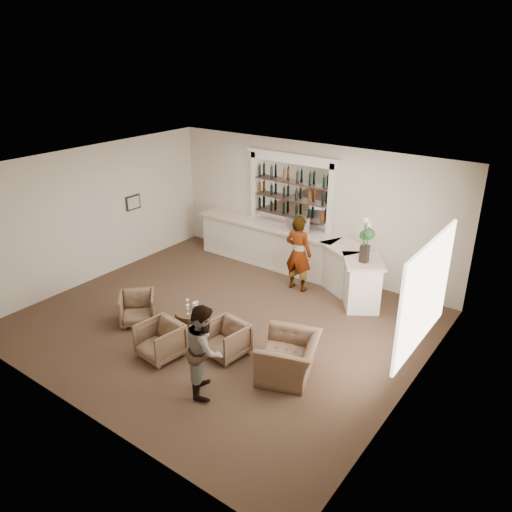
{
  "coord_description": "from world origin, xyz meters",
  "views": [
    {
      "loc": [
        6.01,
        -7.03,
        5.48
      ],
      "look_at": [
        0.23,
        0.9,
        1.29
      ],
      "focal_mm": 35.0,
      "sensor_mm": 36.0,
      "label": 1
    }
  ],
  "objects_px": {
    "guest": "(205,349)",
    "bar_counter": "(292,252)",
    "armchair_left": "(138,308)",
    "armchair_center": "(160,340)",
    "armchair_right": "(226,339)",
    "espresso_machine": "(297,225)",
    "armchair_far": "(289,357)",
    "flower_vase": "(366,237)",
    "sommelier": "(298,253)",
    "cocktail_table": "(192,322)"
  },
  "relations": [
    {
      "from": "cocktail_table",
      "to": "flower_vase",
      "type": "distance_m",
      "value": 4.05
    },
    {
      "from": "cocktail_table",
      "to": "armchair_center",
      "type": "xyz_separation_m",
      "value": [
        0.11,
        -0.98,
        0.1
      ]
    },
    {
      "from": "armchair_center",
      "to": "flower_vase",
      "type": "height_order",
      "value": "flower_vase"
    },
    {
      "from": "sommelier",
      "to": "armchair_right",
      "type": "relative_size",
      "value": 2.51
    },
    {
      "from": "sommelier",
      "to": "armchair_center",
      "type": "xyz_separation_m",
      "value": [
        -0.59,
        -3.94,
        -0.58
      ]
    },
    {
      "from": "guest",
      "to": "espresso_machine",
      "type": "distance_m",
      "value": 5.05
    },
    {
      "from": "sommelier",
      "to": "guest",
      "type": "distance_m",
      "value": 4.25
    },
    {
      "from": "armchair_left",
      "to": "sommelier",
      "type": "bearing_deg",
      "value": 14.73
    },
    {
      "from": "espresso_machine",
      "to": "armchair_right",
      "type": "bearing_deg",
      "value": -58.18
    },
    {
      "from": "sommelier",
      "to": "armchair_left",
      "type": "xyz_separation_m",
      "value": [
        -1.91,
        -3.33,
        -0.59
      ]
    },
    {
      "from": "armchair_right",
      "to": "flower_vase",
      "type": "xyz_separation_m",
      "value": [
        1.27,
        3.18,
        1.37
      ]
    },
    {
      "from": "armchair_far",
      "to": "flower_vase",
      "type": "distance_m",
      "value": 3.29
    },
    {
      "from": "guest",
      "to": "bar_counter",
      "type": "bearing_deg",
      "value": -21.93
    },
    {
      "from": "armchair_center",
      "to": "armchair_far",
      "type": "bearing_deg",
      "value": 30.01
    },
    {
      "from": "bar_counter",
      "to": "sommelier",
      "type": "height_order",
      "value": "sommelier"
    },
    {
      "from": "flower_vase",
      "to": "cocktail_table",
      "type": "bearing_deg",
      "value": -128.29
    },
    {
      "from": "guest",
      "to": "armchair_center",
      "type": "height_order",
      "value": "guest"
    },
    {
      "from": "armchair_left",
      "to": "espresso_machine",
      "type": "relative_size",
      "value": 1.6
    },
    {
      "from": "armchair_center",
      "to": "flower_vase",
      "type": "relative_size",
      "value": 0.76
    },
    {
      "from": "armchair_far",
      "to": "sommelier",
      "type": "bearing_deg",
      "value": -169.97
    },
    {
      "from": "espresso_machine",
      "to": "armchair_far",
      "type": "bearing_deg",
      "value": -40.29
    },
    {
      "from": "armchair_left",
      "to": "flower_vase",
      "type": "height_order",
      "value": "flower_vase"
    },
    {
      "from": "armchair_right",
      "to": "bar_counter",
      "type": "bearing_deg",
      "value": 111.74
    },
    {
      "from": "cocktail_table",
      "to": "espresso_machine",
      "type": "height_order",
      "value": "espresso_machine"
    },
    {
      "from": "armchair_center",
      "to": "guest",
      "type": "bearing_deg",
      "value": -2.7
    },
    {
      "from": "bar_counter",
      "to": "espresso_machine",
      "type": "height_order",
      "value": "espresso_machine"
    },
    {
      "from": "bar_counter",
      "to": "sommelier",
      "type": "relative_size",
      "value": 3.09
    },
    {
      "from": "armchair_left",
      "to": "armchair_center",
      "type": "relative_size",
      "value": 0.96
    },
    {
      "from": "bar_counter",
      "to": "flower_vase",
      "type": "xyz_separation_m",
      "value": [
        2.25,
        -0.69,
        1.13
      ]
    },
    {
      "from": "armchair_center",
      "to": "armchair_right",
      "type": "bearing_deg",
      "value": 46.17
    },
    {
      "from": "armchair_center",
      "to": "espresso_machine",
      "type": "relative_size",
      "value": 1.66
    },
    {
      "from": "sommelier",
      "to": "espresso_machine",
      "type": "distance_m",
      "value": 0.93
    },
    {
      "from": "armchair_far",
      "to": "flower_vase",
      "type": "height_order",
      "value": "flower_vase"
    },
    {
      "from": "armchair_left",
      "to": "armchair_center",
      "type": "height_order",
      "value": "armchair_center"
    },
    {
      "from": "armchair_far",
      "to": "guest",
      "type": "bearing_deg",
      "value": -56.93
    },
    {
      "from": "cocktail_table",
      "to": "armchair_left",
      "type": "relative_size",
      "value": 0.92
    },
    {
      "from": "sommelier",
      "to": "armchair_center",
      "type": "height_order",
      "value": "sommelier"
    },
    {
      "from": "espresso_machine",
      "to": "armchair_left",
      "type": "bearing_deg",
      "value": -90.06
    },
    {
      "from": "cocktail_table",
      "to": "armchair_far",
      "type": "height_order",
      "value": "armchair_far"
    },
    {
      "from": "armchair_right",
      "to": "armchair_far",
      "type": "height_order",
      "value": "armchair_far"
    },
    {
      "from": "espresso_machine",
      "to": "guest",
      "type": "bearing_deg",
      "value": -56.3
    },
    {
      "from": "armchair_left",
      "to": "espresso_machine",
      "type": "distance_m",
      "value": 4.39
    },
    {
      "from": "bar_counter",
      "to": "flower_vase",
      "type": "bearing_deg",
      "value": -17.13
    },
    {
      "from": "sommelier",
      "to": "armchair_right",
      "type": "bearing_deg",
      "value": 95.21
    },
    {
      "from": "bar_counter",
      "to": "armchair_far",
      "type": "distance_m",
      "value": 4.35
    },
    {
      "from": "armchair_far",
      "to": "armchair_center",
      "type": "bearing_deg",
      "value": -86.57
    },
    {
      "from": "bar_counter",
      "to": "guest",
      "type": "distance_m",
      "value": 5.07
    },
    {
      "from": "armchair_center",
      "to": "armchair_right",
      "type": "distance_m",
      "value": 1.23
    },
    {
      "from": "armchair_left",
      "to": "armchair_far",
      "type": "bearing_deg",
      "value": -40.23
    },
    {
      "from": "armchair_center",
      "to": "flower_vase",
      "type": "bearing_deg",
      "value": 68.04
    }
  ]
}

